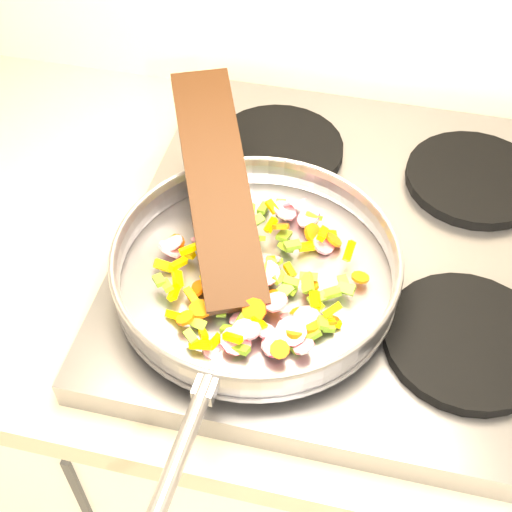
# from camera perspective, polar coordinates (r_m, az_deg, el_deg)

# --- Properties ---
(cooktop) EXTENTS (0.60, 0.60, 0.04)m
(cooktop) POSITION_cam_1_polar(r_m,az_deg,el_deg) (0.95, 8.20, 0.67)
(cooktop) COLOR #939399
(cooktop) RESTS_ON counter_top
(grate_fl) EXTENTS (0.19, 0.19, 0.02)m
(grate_fl) POSITION_cam_1_polar(r_m,az_deg,el_deg) (0.86, -2.16, -3.26)
(grate_fl) COLOR black
(grate_fl) RESTS_ON cooktop
(grate_fr) EXTENTS (0.19, 0.19, 0.02)m
(grate_fr) POSITION_cam_1_polar(r_m,az_deg,el_deg) (0.85, 16.51, -6.51)
(grate_fr) COLOR black
(grate_fr) RESTS_ON cooktop
(grate_bl) EXTENTS (0.19, 0.19, 0.02)m
(grate_bl) POSITION_cam_1_polar(r_m,az_deg,el_deg) (1.05, 1.75, 8.58)
(grate_bl) COLOR black
(grate_bl) RESTS_ON cooktop
(grate_br) EXTENTS (0.19, 0.19, 0.02)m
(grate_br) POSITION_cam_1_polar(r_m,az_deg,el_deg) (1.04, 17.06, 5.95)
(grate_br) COLOR black
(grate_br) RESTS_ON cooktop
(saute_pan) EXTENTS (0.37, 0.55, 0.05)m
(saute_pan) POSITION_cam_1_polar(r_m,az_deg,el_deg) (0.84, -0.05, -0.83)
(saute_pan) COLOR #9E9EA5
(saute_pan) RESTS_ON grate_fl
(vegetable_heap) EXTENTS (0.27, 0.27, 0.05)m
(vegetable_heap) POSITION_cam_1_polar(r_m,az_deg,el_deg) (0.84, -0.13, -1.44)
(vegetable_heap) COLOR #E6C000
(vegetable_heap) RESTS_ON saute_pan
(wooden_spatula) EXTENTS (0.19, 0.32, 0.12)m
(wooden_spatula) POSITION_cam_1_polar(r_m,az_deg,el_deg) (0.87, -3.10, 5.80)
(wooden_spatula) COLOR black
(wooden_spatula) RESTS_ON saute_pan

